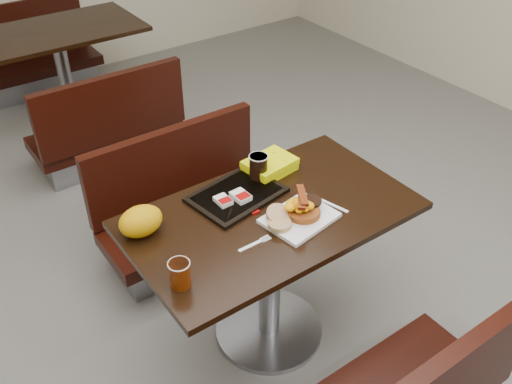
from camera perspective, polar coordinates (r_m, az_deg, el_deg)
floor at (r=2.89m, az=1.30°, el=-13.78°), size 6.00×7.00×0.01m
table_near at (r=2.62m, az=1.41°, el=-8.48°), size 1.20×0.70×0.75m
bench_near_n at (r=3.08m, az=-6.39°, el=-1.15°), size 1.00×0.46×0.72m
table_far at (r=4.62m, az=-18.57°, el=10.78°), size 1.20×0.70×0.75m
bench_far_s at (r=4.02m, az=-15.11°, el=7.37°), size 1.00×0.46×0.72m
bench_far_n at (r=5.25m, az=-21.21°, el=13.08°), size 1.00×0.46×0.72m
platter at (r=2.33m, az=4.37°, el=-2.62°), size 0.31×0.26×0.02m
pancake_stack at (r=2.33m, az=4.76°, el=-1.94°), size 0.17×0.17×0.03m
sausage_patty at (r=2.35m, az=5.59°, el=-0.90°), size 0.09×0.09×0.01m
scrambled_eggs at (r=2.30m, az=4.32°, el=-1.28°), size 0.12×0.11×0.05m
bacon_strips at (r=2.27m, az=4.59°, el=-0.64°), size 0.16×0.17×0.01m
muffin_bottom at (r=2.27m, az=2.38°, el=-3.22°), size 0.10×0.10×0.02m
muffin_top at (r=2.29m, az=2.19°, el=-2.25°), size 0.11×0.11×0.06m
coffee_cup_near at (r=2.03m, az=-7.63°, el=-8.16°), size 0.09×0.09×0.10m
fork at (r=2.20m, az=-0.59°, el=-5.42°), size 0.15×0.03×0.00m
knife at (r=2.43m, az=7.51°, el=-1.23°), size 0.06×0.17×0.00m
condiment_syrup at (r=2.38m, az=-0.86°, el=-1.60°), size 0.05×0.04×0.01m
condiment_ketchup at (r=2.36m, az=-0.13°, el=-1.98°), size 0.04×0.03×0.01m
tray at (r=2.45m, az=-1.94°, el=-0.29°), size 0.42×0.33×0.02m
hashbrown_sleeve_left at (r=2.39m, az=-3.32°, el=-0.86°), size 0.06×0.08×0.02m
hashbrown_sleeve_right at (r=2.41m, az=-1.56°, el=-0.41°), size 0.07×0.09×0.02m
coffee_cup_far at (r=2.51m, az=0.25°, el=2.57°), size 0.10×0.10×0.11m
clamshell at (r=2.60m, az=1.39°, el=2.67°), size 0.24×0.19×0.06m
paper_bag at (r=2.27m, az=-11.47°, el=-2.88°), size 0.19×0.14×0.12m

